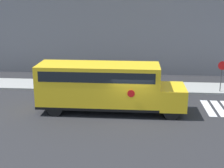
% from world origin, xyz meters
% --- Properties ---
extents(ground_plane, '(60.00, 60.00, 0.00)m').
position_xyz_m(ground_plane, '(0.00, 0.00, 0.00)').
color(ground_plane, '#28282B').
extents(sidewalk_strip, '(44.00, 3.00, 0.15)m').
position_xyz_m(sidewalk_strip, '(0.00, 6.50, 0.07)').
color(sidewalk_strip, '#9E9E99').
rests_on(sidewalk_strip, ground).
extents(building_backdrop, '(32.00, 4.00, 8.87)m').
position_xyz_m(building_backdrop, '(0.00, 13.00, 4.44)').
color(building_backdrop, slate).
rests_on(building_backdrop, ground).
extents(school_bus, '(9.32, 2.57, 3.12)m').
position_xyz_m(school_bus, '(-1.82, 0.82, 1.78)').
color(school_bus, yellow).
rests_on(school_bus, ground).
extents(stop_sign, '(0.66, 0.10, 2.53)m').
position_xyz_m(stop_sign, '(6.68, 5.48, 1.66)').
color(stop_sign, '#38383A').
rests_on(stop_sign, ground).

